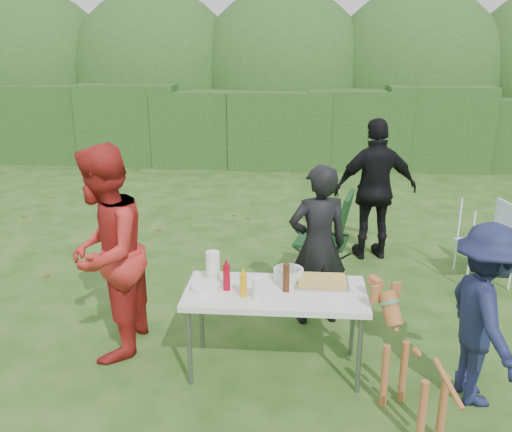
# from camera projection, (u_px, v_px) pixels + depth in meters

# --- Properties ---
(ground) EXTENTS (80.00, 80.00, 0.00)m
(ground) POSITION_uv_depth(u_px,v_px,m) (248.00, 355.00, 4.90)
(ground) COLOR #1E4211
(hedge_row) EXTENTS (22.00, 1.40, 1.70)m
(hedge_row) POSITION_uv_depth(u_px,v_px,m) (280.00, 127.00, 12.22)
(hedge_row) COLOR #23471C
(hedge_row) RESTS_ON ground
(shrub_backdrop) EXTENTS (20.00, 2.60, 3.20)m
(shrub_backdrop) POSITION_uv_depth(u_px,v_px,m) (283.00, 87.00, 13.51)
(shrub_backdrop) COLOR #3D6628
(shrub_backdrop) RESTS_ON ground
(folding_table) EXTENTS (1.50, 0.70, 0.74)m
(folding_table) POSITION_uv_depth(u_px,v_px,m) (275.00, 296.00, 4.49)
(folding_table) COLOR silver
(folding_table) RESTS_ON ground
(person_cook) EXTENTS (0.67, 0.54, 1.62)m
(person_cook) POSITION_uv_depth(u_px,v_px,m) (318.00, 246.00, 5.26)
(person_cook) COLOR black
(person_cook) RESTS_ON ground
(person_red_jacket) EXTENTS (0.72, 0.93, 1.90)m
(person_red_jacket) POSITION_uv_depth(u_px,v_px,m) (105.00, 254.00, 4.68)
(person_red_jacket) COLOR #B32521
(person_red_jacket) RESTS_ON ground
(person_black_puffy) EXTENTS (1.12, 0.62, 1.81)m
(person_black_puffy) POSITION_uv_depth(u_px,v_px,m) (375.00, 190.00, 6.86)
(person_black_puffy) COLOR black
(person_black_puffy) RESTS_ON ground
(child) EXTENTS (0.64, 0.99, 1.45)m
(child) POSITION_uv_depth(u_px,v_px,m) (484.00, 315.00, 4.09)
(child) COLOR #181D40
(child) RESTS_ON ground
(dog) EXTENTS (0.73, 1.02, 0.90)m
(dog) POSITION_uv_depth(u_px,v_px,m) (415.00, 369.00, 3.90)
(dog) COLOR #A15D30
(dog) RESTS_ON ground
(camping_chair) EXTENTS (0.80, 0.80, 1.07)m
(camping_chair) POSITION_uv_depth(u_px,v_px,m) (322.00, 235.00, 6.35)
(camping_chair) COLOR #133717
(camping_chair) RESTS_ON ground
(lawn_chair) EXTENTS (0.65, 0.65, 0.95)m
(lawn_chair) POSITION_uv_depth(u_px,v_px,m) (485.00, 242.00, 6.30)
(lawn_chair) COLOR #4F82E9
(lawn_chair) RESTS_ON ground
(food_tray) EXTENTS (0.45, 0.30, 0.02)m
(food_tray) POSITION_uv_depth(u_px,v_px,m) (322.00, 283.00, 4.58)
(food_tray) COLOR #B7B7BA
(food_tray) RESTS_ON folding_table
(focaccia_bread) EXTENTS (0.40, 0.26, 0.04)m
(focaccia_bread) POSITION_uv_depth(u_px,v_px,m) (322.00, 280.00, 4.57)
(focaccia_bread) COLOR gold
(focaccia_bread) RESTS_ON food_tray
(mustard_bottle) EXTENTS (0.06, 0.06, 0.20)m
(mustard_bottle) POSITION_uv_depth(u_px,v_px,m) (243.00, 285.00, 4.34)
(mustard_bottle) COLOR #E0A00E
(mustard_bottle) RESTS_ON folding_table
(ketchup_bottle) EXTENTS (0.06, 0.06, 0.22)m
(ketchup_bottle) POSITION_uv_depth(u_px,v_px,m) (227.00, 278.00, 4.45)
(ketchup_bottle) COLOR #9B0517
(ketchup_bottle) RESTS_ON folding_table
(beer_bottle) EXTENTS (0.06, 0.06, 0.24)m
(beer_bottle) POSITION_uv_depth(u_px,v_px,m) (286.00, 278.00, 4.42)
(beer_bottle) COLOR #47230F
(beer_bottle) RESTS_ON folding_table
(paper_towel_roll) EXTENTS (0.12, 0.12, 0.26)m
(paper_towel_roll) POSITION_uv_depth(u_px,v_px,m) (213.00, 266.00, 4.63)
(paper_towel_roll) COLOR white
(paper_towel_roll) RESTS_ON folding_table
(cup_stack) EXTENTS (0.08, 0.08, 0.18)m
(cup_stack) POSITION_uv_depth(u_px,v_px,m) (257.00, 289.00, 4.29)
(cup_stack) COLOR white
(cup_stack) RESTS_ON folding_table
(pasta_bowl) EXTENTS (0.26, 0.26, 0.10)m
(pasta_bowl) POSITION_uv_depth(u_px,v_px,m) (288.00, 274.00, 4.66)
(pasta_bowl) COLOR silver
(pasta_bowl) RESTS_ON folding_table
(plate_stack) EXTENTS (0.24, 0.24, 0.05)m
(plate_stack) POSITION_uv_depth(u_px,v_px,m) (205.00, 287.00, 4.47)
(plate_stack) COLOR white
(plate_stack) RESTS_ON folding_table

